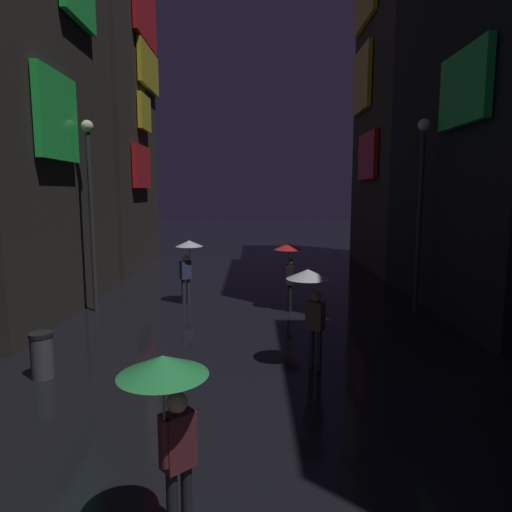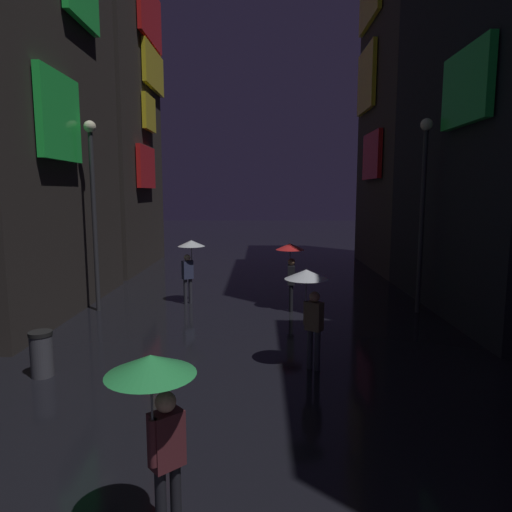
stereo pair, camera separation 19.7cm
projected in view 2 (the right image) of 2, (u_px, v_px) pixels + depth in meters
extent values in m
cube|color=#26E54C|center=(59.00, 117.00, 12.35)|extent=(0.20, 2.38, 2.32)
cube|color=#2D2826|center=(102.00, 107.00, 21.83)|extent=(4.00, 7.40, 15.51)
cube|color=red|center=(146.00, 167.00, 21.70)|extent=(0.20, 2.79, 1.96)
cube|color=yellow|center=(149.00, 113.00, 22.23)|extent=(0.20, 1.99, 1.67)
cube|color=yellow|center=(153.00, 70.00, 23.12)|extent=(0.20, 3.91, 1.99)
cube|color=red|center=(150.00, 15.00, 22.39)|extent=(0.20, 4.24, 2.71)
cube|color=#26E54C|center=(466.00, 87.00, 11.60)|extent=(0.20, 2.61, 1.91)
cube|color=#33302D|center=(418.00, 84.00, 21.41)|extent=(4.00, 7.16, 17.51)
cube|color=red|center=(372.00, 156.00, 21.46)|extent=(0.20, 2.98, 2.17)
cube|color=yellow|center=(366.00, 80.00, 22.60)|extent=(0.20, 3.21, 3.04)
cylinder|color=#2D2D38|center=(317.00, 351.00, 9.50)|extent=(0.12, 0.12, 0.85)
cylinder|color=#2D2D38|center=(310.00, 349.00, 9.61)|extent=(0.12, 0.12, 0.85)
cube|color=brown|center=(314.00, 316.00, 9.45)|extent=(0.40, 0.38, 0.60)
sphere|color=#9E7051|center=(315.00, 297.00, 9.39)|extent=(0.22, 0.22, 0.22)
cylinder|color=brown|center=(306.00, 313.00, 9.51)|extent=(0.09, 0.09, 0.50)
cylinder|color=slate|center=(306.00, 297.00, 9.47)|extent=(0.02, 0.02, 0.77)
cone|color=silver|center=(306.00, 274.00, 9.40)|extent=(0.90, 0.90, 0.20)
cylinder|color=#2D2D38|center=(185.00, 291.00, 15.18)|extent=(0.12, 0.12, 0.85)
cylinder|color=#2D2D38|center=(190.00, 291.00, 15.27)|extent=(0.12, 0.12, 0.85)
cube|color=#333859|center=(187.00, 270.00, 15.12)|extent=(0.40, 0.37, 0.60)
sphere|color=beige|center=(187.00, 258.00, 15.07)|extent=(0.22, 0.22, 0.22)
cylinder|color=#333859|center=(192.00, 268.00, 15.25)|extent=(0.09, 0.09, 0.50)
cylinder|color=slate|center=(192.00, 258.00, 15.21)|extent=(0.02, 0.02, 0.77)
cone|color=silver|center=(191.00, 243.00, 15.14)|extent=(0.90, 0.90, 0.20)
cylinder|color=black|center=(291.00, 298.00, 14.18)|extent=(0.12, 0.12, 0.85)
cylinder|color=black|center=(291.00, 297.00, 14.36)|extent=(0.12, 0.12, 0.85)
cube|color=black|center=(291.00, 275.00, 14.17)|extent=(0.25, 0.36, 0.60)
sphere|color=#9E7051|center=(291.00, 262.00, 14.11)|extent=(0.22, 0.22, 0.22)
cylinder|color=black|center=(290.00, 272.00, 14.34)|extent=(0.09, 0.09, 0.50)
cylinder|color=slate|center=(290.00, 262.00, 14.30)|extent=(0.02, 0.02, 0.77)
cone|color=red|center=(290.00, 247.00, 14.23)|extent=(0.90, 0.90, 0.20)
cylinder|color=black|center=(176.00, 499.00, 4.89)|extent=(0.12, 0.12, 0.85)
cylinder|color=black|center=(161.00, 507.00, 4.77)|extent=(0.12, 0.12, 0.85)
cube|color=#4C1E23|center=(167.00, 439.00, 4.73)|extent=(0.40, 0.39, 0.60)
sphere|color=tan|center=(166.00, 402.00, 4.68)|extent=(0.22, 0.22, 0.22)
cylinder|color=#4C1E23|center=(153.00, 443.00, 4.57)|extent=(0.09, 0.09, 0.50)
cylinder|color=slate|center=(152.00, 411.00, 4.53)|extent=(0.02, 0.02, 0.77)
cone|color=green|center=(151.00, 365.00, 4.46)|extent=(0.90, 0.90, 0.20)
cylinder|color=#2D2D33|center=(95.00, 224.00, 14.01)|extent=(0.14, 0.14, 5.47)
sphere|color=#F9EFCC|center=(90.00, 127.00, 13.61)|extent=(0.36, 0.36, 0.36)
cylinder|color=#2D2D33|center=(422.00, 224.00, 13.81)|extent=(0.14, 0.14, 5.50)
sphere|color=#F9EFCC|center=(427.00, 124.00, 13.41)|extent=(0.36, 0.36, 0.36)
cylinder|color=#3F3F47|center=(42.00, 356.00, 9.19)|extent=(0.44, 0.44, 0.85)
cylinder|color=black|center=(40.00, 334.00, 9.13)|extent=(0.46, 0.46, 0.08)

